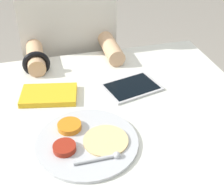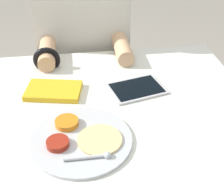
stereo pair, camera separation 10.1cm
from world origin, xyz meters
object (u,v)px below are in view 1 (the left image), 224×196
red_notebook (49,95)px  person_diner (70,68)px  thali_tray (86,141)px  tablet_device (132,87)px

red_notebook → person_diner: bearing=73.6°
thali_tray → red_notebook: size_ratio=1.41×
red_notebook → person_diner: person_diner is taller
red_notebook → tablet_device: (0.30, -0.02, -0.00)m
thali_tray → red_notebook: bearing=107.5°
person_diner → tablet_device: bearing=-70.0°
thali_tray → person_diner: bearing=86.1°
thali_tray → tablet_device: (0.22, 0.25, -0.00)m
tablet_device → thali_tray: bearing=-131.9°
thali_tray → red_notebook: (-0.08, 0.27, 0.00)m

